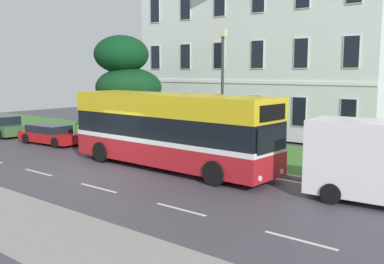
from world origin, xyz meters
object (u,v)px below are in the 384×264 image
at_px(georgian_townhouse, 278,36).
at_px(litter_bin, 152,139).
at_px(parked_hatchback_01, 4,126).
at_px(parked_hatchback_00, 51,134).
at_px(evergreen_tree, 126,99).
at_px(street_lamp_post, 222,84).
at_px(single_decker_bus, 170,130).

relative_size(georgian_townhouse, litter_bin, 15.58).
bearing_deg(parked_hatchback_01, litter_bin, 14.13).
xyz_separation_m(parked_hatchback_00, parked_hatchback_01, (-5.29, -0.11, 0.09)).
bearing_deg(evergreen_tree, street_lamp_post, -9.34).
xyz_separation_m(single_decker_bus, street_lamp_post, (0.51, 3.20, 1.94)).
relative_size(single_decker_bus, parked_hatchback_01, 2.59).
relative_size(georgian_townhouse, single_decker_bus, 1.71).
height_order(parked_hatchback_01, litter_bin, parked_hatchback_01).
height_order(evergreen_tree, street_lamp_post, evergreen_tree).
relative_size(parked_hatchback_01, street_lamp_post, 0.65).
relative_size(evergreen_tree, single_decker_bus, 0.63).
distance_m(parked_hatchback_00, parked_hatchback_01, 5.29).
xyz_separation_m(georgian_townhouse, single_decker_bus, (2.77, -14.51, -5.03)).
xyz_separation_m(parked_hatchback_01, street_lamp_post, (15.72, 2.84, 3.01)).
distance_m(evergreen_tree, street_lamp_post, 8.53).
relative_size(georgian_townhouse, evergreen_tree, 2.69).
bearing_deg(litter_bin, single_decker_bus, -34.38).
bearing_deg(street_lamp_post, georgian_townhouse, 106.19).
bearing_deg(georgian_townhouse, litter_bin, -93.06).
bearing_deg(litter_bin, evergreen_tree, 153.19).
distance_m(evergreen_tree, litter_bin, 5.28).
height_order(georgian_townhouse, street_lamp_post, georgian_townhouse).
xyz_separation_m(evergreen_tree, litter_bin, (4.41, -2.23, -1.86)).
distance_m(parked_hatchback_00, litter_bin, 6.77).
bearing_deg(litter_bin, street_lamp_post, 12.27).
distance_m(single_decker_bus, parked_hatchback_00, 10.00).
height_order(evergreen_tree, parked_hatchback_00, evergreen_tree).
relative_size(street_lamp_post, litter_bin, 5.43).
height_order(evergreen_tree, single_decker_bus, evergreen_tree).
xyz_separation_m(evergreen_tree, street_lamp_post, (8.34, -1.37, 1.11)).
xyz_separation_m(georgian_townhouse, parked_hatchback_00, (-7.15, -14.04, -6.20)).
height_order(evergreen_tree, litter_bin, evergreen_tree).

